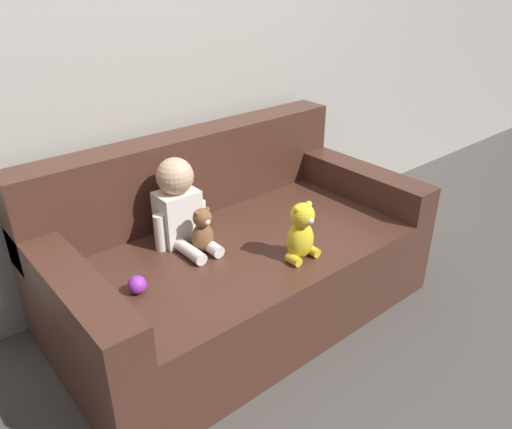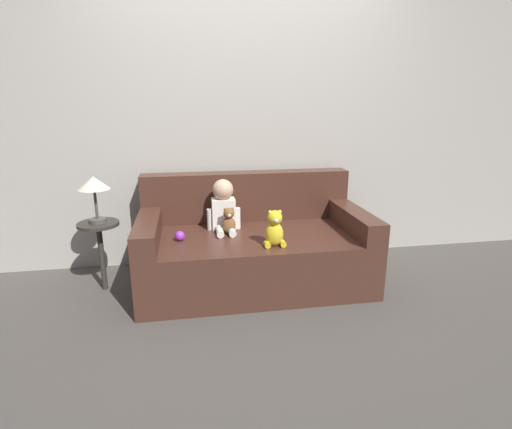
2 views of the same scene
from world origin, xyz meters
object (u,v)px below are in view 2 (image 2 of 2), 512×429
object	(u,v)px
toy_ball	(180,236)
couch	(253,246)
plush_toy_side	(275,229)
person_baby	(223,207)
side_table	(96,204)
teddy_bear_brown	(229,221)

from	to	relation	value
toy_ball	couch	bearing A→B (deg)	13.61
couch	plush_toy_side	world-z (taller)	couch
person_baby	plush_toy_side	bearing A→B (deg)	-55.10
toy_ball	side_table	bearing A→B (deg)	165.34
person_baby	toy_ball	world-z (taller)	person_baby
couch	side_table	distance (m)	1.20
couch	person_baby	bearing A→B (deg)	157.65
side_table	toy_ball	bearing A→B (deg)	-14.66
person_baby	couch	bearing A→B (deg)	-22.35
couch	side_table	size ratio (longest dim) A/B	1.98
plush_toy_side	teddy_bear_brown	bearing A→B (deg)	132.46
teddy_bear_brown	toy_ball	bearing A→B (deg)	-166.35
couch	plush_toy_side	distance (m)	0.44
couch	toy_ball	size ratio (longest dim) A/B	23.93
person_baby	side_table	bearing A→B (deg)	-175.59
side_table	person_baby	bearing A→B (deg)	4.41
person_baby	plush_toy_side	world-z (taller)	person_baby
person_baby	teddy_bear_brown	size ratio (longest dim) A/B	1.90
plush_toy_side	couch	bearing A→B (deg)	104.76
toy_ball	side_table	xyz separation A→B (m)	(-0.58, 0.15, 0.22)
couch	plush_toy_side	xyz separation A→B (m)	(0.09, -0.35, 0.25)
teddy_bear_brown	plush_toy_side	bearing A→B (deg)	-47.54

